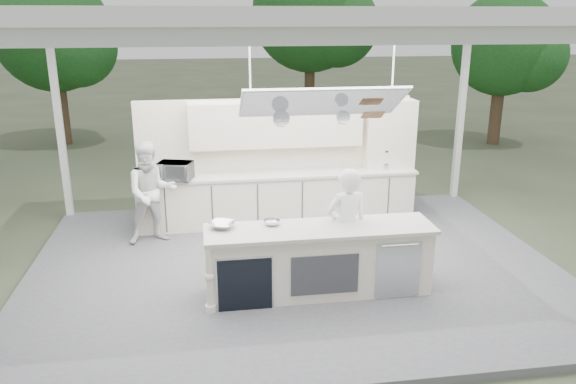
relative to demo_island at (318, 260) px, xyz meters
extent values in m
plane|color=#47553A|center=(-0.18, 0.91, -0.60)|extent=(90.00, 90.00, 0.00)
cube|color=#5C5D61|center=(-0.18, 0.91, -0.54)|extent=(8.00, 6.00, 0.12)
cube|color=white|center=(3.72, 3.81, 1.25)|extent=(0.12, 0.12, 3.70)
cube|color=white|center=(-4.08, 3.81, 1.25)|extent=(0.12, 0.12, 3.70)
cube|color=white|center=(-0.18, 0.91, 3.18)|extent=(8.20, 6.20, 0.16)
cube|color=white|center=(-0.18, -1.99, 3.02)|extent=(8.00, 0.12, 0.16)
cube|color=white|center=(-0.18, 3.81, 3.02)|extent=(8.00, 0.12, 0.16)
cube|color=white|center=(3.72, 0.91, 3.02)|extent=(0.12, 6.00, 0.16)
cube|color=white|center=(0.02, 0.01, 2.15)|extent=(2.00, 0.71, 0.43)
cube|color=white|center=(0.02, 0.01, 2.15)|extent=(2.06, 0.76, 0.46)
cylinder|color=white|center=(-0.88, 0.01, 2.63)|extent=(0.02, 0.02, 0.95)
cylinder|color=white|center=(0.92, 0.01, 2.63)|extent=(0.02, 0.02, 0.95)
cylinder|color=silver|center=(-0.48, 0.16, 1.93)|extent=(0.22, 0.14, 0.21)
cylinder|color=silver|center=(0.32, 0.11, 1.93)|extent=(0.18, 0.12, 0.18)
cube|color=#995B3D|center=(0.72, 0.13, 1.95)|extent=(0.28, 0.18, 0.12)
cube|color=white|center=(0.02, 0.01, -0.03)|extent=(3.00, 0.70, 0.90)
cube|color=beige|center=(0.02, 0.01, 0.45)|extent=(3.10, 0.78, 0.05)
cylinder|color=white|center=(-1.48, -0.34, -0.02)|extent=(0.11, 0.11, 0.92)
cube|color=black|center=(-1.03, -0.34, -0.12)|extent=(0.70, 0.04, 0.72)
cube|color=silver|center=(-1.03, -0.35, -0.12)|extent=(0.74, 0.03, 0.72)
cube|color=#37373D|center=(0.02, -0.35, -0.06)|extent=(0.90, 0.02, 0.55)
cube|color=silver|center=(1.02, -0.35, -0.06)|extent=(0.62, 0.02, 0.78)
cube|color=white|center=(-0.18, 2.81, -0.03)|extent=(5.00, 0.65, 0.90)
cube|color=beige|center=(-0.18, 2.81, 0.45)|extent=(5.08, 0.72, 0.05)
cube|color=white|center=(-0.18, 3.11, 0.65)|extent=(5.00, 0.10, 2.25)
cube|color=white|center=(-0.18, 2.98, 1.32)|extent=(3.10, 0.38, 0.80)
cube|color=white|center=(1.92, 2.93, 1.07)|extent=(0.90, 0.45, 1.30)
cube|color=#995B3D|center=(1.92, 2.93, 1.07)|extent=(0.84, 0.40, 0.03)
cylinder|color=silver|center=(1.82, 2.79, 0.53)|extent=(0.20, 0.20, 0.12)
cylinder|color=black|center=(1.82, 2.79, 0.69)|extent=(0.17, 0.17, 0.20)
cylinder|color=black|center=(2.17, 2.79, 0.52)|extent=(0.16, 0.16, 0.10)
cone|color=black|center=(2.17, 2.79, 0.69)|extent=(0.14, 0.14, 0.24)
cylinder|color=#4A3725|center=(-5.68, 10.91, 0.45)|extent=(0.36, 0.36, 2.10)
sphere|color=#205921|center=(-5.68, 10.91, 2.69)|extent=(3.40, 3.40, 3.40)
sphere|color=#205921|center=(-5.00, 10.40, 2.35)|extent=(2.38, 2.38, 2.38)
cylinder|color=#4A3725|center=(2.32, 12.91, 0.63)|extent=(0.36, 0.36, 2.45)
sphere|color=#205921|center=(2.32, 12.91, 3.25)|extent=(4.00, 4.00, 4.00)
sphere|color=#205921|center=(3.12, 12.31, 2.85)|extent=(2.80, 2.80, 2.80)
cylinder|color=#4A3725|center=(7.32, 8.91, 0.37)|extent=(0.36, 0.36, 1.92)
sphere|color=#205921|center=(7.32, 8.91, 2.38)|extent=(3.00, 3.00, 3.00)
sphere|color=#205921|center=(7.92, 8.46, 2.08)|extent=(2.10, 2.10, 2.10)
imported|color=white|center=(0.44, 0.21, 0.37)|extent=(0.68, 0.51, 1.70)
imported|color=silver|center=(-2.37, 2.21, 0.39)|extent=(0.96, 0.83, 1.72)
imported|color=silver|center=(-1.98, 2.61, 0.63)|extent=(0.66, 0.54, 0.32)
imported|color=silver|center=(-1.28, 0.19, 0.52)|extent=(0.44, 0.44, 0.08)
imported|color=silver|center=(-0.61, 0.21, 0.51)|extent=(0.27, 0.27, 0.07)
camera|label=1|loc=(-1.46, -6.87, 3.20)|focal=35.00mm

